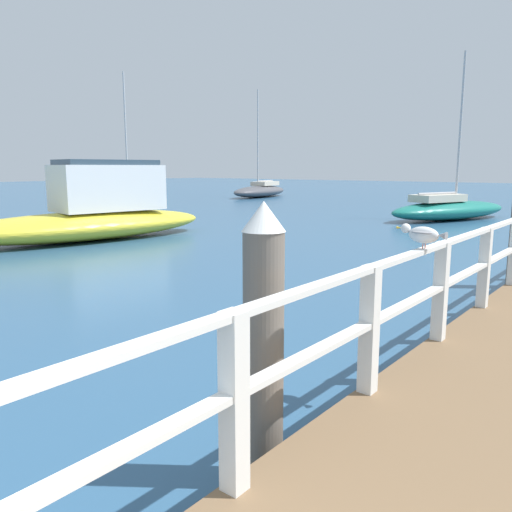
# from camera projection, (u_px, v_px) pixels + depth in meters

# --- Properties ---
(dock_piling_near) EXTENTS (0.29, 0.29, 1.98)m
(dock_piling_near) POSITION_uv_depth(u_px,v_px,m) (263.00, 345.00, 3.47)
(dock_piling_near) COLOR #6B6056
(dock_piling_near) RESTS_ON ground_plane
(seagull_foreground) EXTENTS (0.48, 0.20, 0.21)m
(seagull_foreground) POSITION_uv_depth(u_px,v_px,m) (423.00, 234.00, 4.55)
(seagull_foreground) COLOR white
(seagull_foreground) RESTS_ON pier_railing
(boat_0) EXTENTS (4.08, 6.95, 6.88)m
(boat_0) POSITION_uv_depth(u_px,v_px,m) (449.00, 209.00, 21.60)
(boat_0) COLOR #197266
(boat_0) RESTS_ON ground_plane
(boat_2) EXTENTS (3.74, 8.38, 2.43)m
(boat_2) POSITION_uv_depth(u_px,v_px,m) (92.00, 213.00, 15.64)
(boat_2) COLOR gold
(boat_2) RESTS_ON ground_plane
(boat_3) EXTENTS (3.33, 7.11, 7.74)m
(boat_3) POSITION_uv_depth(u_px,v_px,m) (260.00, 191.00, 38.27)
(boat_3) COLOR #4C4C51
(boat_3) RESTS_ON ground_plane
(boat_5) EXTENTS (3.67, 6.59, 7.79)m
(boat_5) POSITION_uv_depth(u_px,v_px,m) (132.00, 197.00, 31.69)
(boat_5) COLOR gold
(boat_5) RESTS_ON ground_plane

